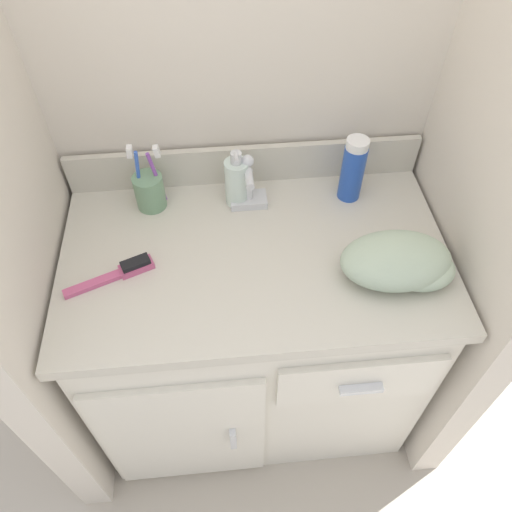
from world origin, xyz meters
TOP-DOWN VIEW (x-y plane):
  - ground_plane at (0.00, 0.00)m, footprint 6.00×6.00m
  - wall_back at (0.00, 0.31)m, footprint 1.07×0.08m
  - vanity at (-0.00, -0.00)m, footprint 0.89×0.54m
  - backsplash at (0.00, 0.25)m, footprint 0.89×0.02m
  - sink_faucet at (0.00, 0.16)m, footprint 0.09×0.09m
  - toothbrush_cup at (-0.24, 0.18)m, footprint 0.08×0.07m
  - soap_dispenser at (-0.03, 0.18)m, footprint 0.06×0.06m
  - shaving_cream_can at (0.25, 0.17)m, footprint 0.06×0.06m
  - hairbrush at (-0.30, -0.03)m, footprint 0.20×0.10m
  - hand_towel at (0.31, -0.10)m, footprint 0.25×0.16m

SIDE VIEW (x-z plane):
  - ground_plane at x=0.00m, z-range 0.00..0.00m
  - vanity at x=0.00m, z-range 0.02..0.75m
  - hairbrush at x=-0.30m, z-range 0.73..0.76m
  - hand_towel at x=0.31m, z-range 0.73..0.83m
  - sink_faucet at x=0.00m, z-range 0.71..0.85m
  - toothbrush_cup at x=-0.24m, z-range 0.69..0.87m
  - backsplash at x=0.00m, z-range 0.73..0.84m
  - soap_dispenser at x=-0.03m, z-range 0.72..0.88m
  - shaving_cream_can at x=0.25m, z-range 0.73..0.90m
  - wall_back at x=0.00m, z-range 0.00..2.20m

